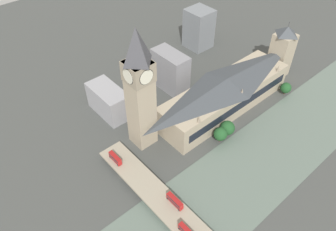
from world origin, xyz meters
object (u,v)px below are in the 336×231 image
Objects in this scene: road_bridge at (183,222)px; victoria_tower at (282,51)px; clock_tower at (140,88)px; double_decker_bus_mid at (175,201)px; double_decker_bus_rear at (115,158)px; parliament_hall at (225,94)px.

victoria_tower is at bearing -72.02° from road_bridge.
double_decker_bus_mid is (-51.90, 18.73, -36.23)m from clock_tower.
clock_tower reaches higher than victoria_tower.
double_decker_bus_mid is at bearing 160.16° from clock_tower.
victoria_tower is 156.58m from double_decker_bus_rear.
clock_tower reaches higher than double_decker_bus_mid.
clock_tower reaches higher than parliament_hall.
road_bridge is at bearing 160.16° from double_decker_bus_mid.
parliament_hall reaches higher than road_bridge.
double_decker_bus_mid is 1.07× the size of double_decker_bus_rear.
clock_tower is 45.04m from double_decker_bus_rear.
victoria_tower reaches higher than double_decker_bus_mid.
double_decker_bus_mid is at bearing 104.67° from victoria_tower.
double_decker_bus_rear is (56.20, 3.48, 3.64)m from road_bridge.
double_decker_bus_rear is (6.77, 155.82, -13.87)m from victoria_tower.
road_bridge is 11.77m from double_decker_bus_mid.
parliament_hall is 100.61m from road_bridge.
double_decker_bus_rear is at bearing 87.51° from victoria_tower.
parliament_hall is 2.31× the size of victoria_tower.
clock_tower is 7.39× the size of double_decker_bus_mid.
clock_tower is at bearing -19.84° from double_decker_bus_mid.
clock_tower reaches higher than road_bridge.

